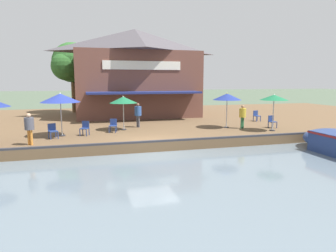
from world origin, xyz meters
name	(u,v)px	position (x,y,z in m)	size (l,w,h in m)	color
ground_plane	(152,154)	(0.00, 0.00, 0.00)	(220.00, 220.00, 0.00)	#4C5B47
quay_deck	(125,121)	(-11.00, 0.00, 0.30)	(22.00, 56.00, 0.60)	brown
quay_edge_fender	(152,141)	(-0.10, 0.00, 0.65)	(0.20, 50.40, 0.10)	#2D2D33
waterfront_restaurant	(135,72)	(-13.08, 1.32, 4.64)	(9.26, 11.29, 7.95)	brown
patio_umbrella_far_corner	(123,100)	(-4.55, -0.91, 2.60)	(1.81, 1.81, 2.26)	#B7B7B7
patio_umbrella_back_row	(274,98)	(-1.66, 8.42, 2.77)	(1.79, 1.79, 2.40)	#B7B7B7
patio_umbrella_mid_patio_left	(60,98)	(-3.31, -4.71, 2.85)	(2.25, 2.25, 2.55)	#B7B7B7
patio_umbrella_mid_patio_right	(227,97)	(-3.62, 6.09, 2.75)	(1.96, 1.96, 2.42)	#B7B7B7
cafe_chair_far_corner_seat	(113,125)	(-3.83, -1.68, 1.08)	(0.55, 0.55, 0.85)	navy
cafe_chair_back_row_seat	(53,130)	(-2.62, -5.15, 1.08)	(0.57, 0.57, 0.85)	navy
cafe_chair_mid_patio	(85,127)	(-3.19, -3.40, 1.08)	(0.58, 0.58, 0.85)	navy
cafe_chair_facing_river	(272,121)	(-2.77, 9.14, 1.08)	(0.47, 0.47, 0.85)	navy
cafe_chair_beside_entrance	(256,115)	(-6.15, 10.01, 1.08)	(0.48, 0.48, 0.85)	navy
person_at_quay_edge	(138,112)	(-5.49, 0.21, 1.66)	(0.48, 0.48, 1.69)	#4C4C56
person_near_entrance	(29,125)	(-1.09, -6.08, 1.61)	(0.46, 0.46, 1.63)	orange
person_mid_patio	(243,114)	(-3.06, 7.00, 1.58)	(0.45, 0.45, 1.59)	#337547
tree_behind_restaurant	(71,64)	(-17.02, -4.60, 5.55)	(4.21, 4.01, 7.08)	brown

